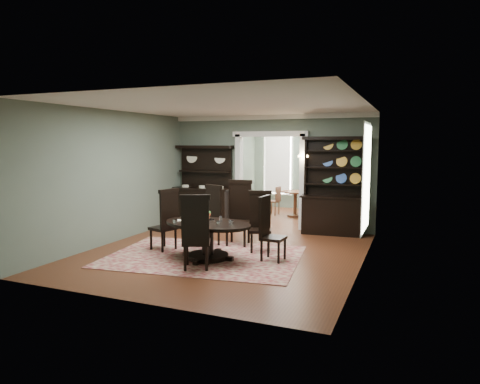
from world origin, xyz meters
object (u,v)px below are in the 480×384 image
object	(u,v)px
dining_table	(208,233)
welsh_dresser	(333,199)
parlor_table	(295,200)
sideboard	(204,197)

from	to	relation	value
dining_table	welsh_dresser	size ratio (longest dim) A/B	0.83
welsh_dresser	parlor_table	xyz separation A→B (m)	(-1.51, 2.08, -0.36)
dining_table	sideboard	size ratio (longest dim) A/B	0.91
sideboard	welsh_dresser	distance (m)	3.60
dining_table	welsh_dresser	distance (m)	3.78
sideboard	parlor_table	distance (m)	2.95
welsh_dresser	parlor_table	bearing A→B (deg)	121.46
parlor_table	welsh_dresser	bearing A→B (deg)	-54.08
dining_table	parlor_table	world-z (taller)	parlor_table
sideboard	welsh_dresser	xyz separation A→B (m)	(3.60, -0.01, 0.11)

